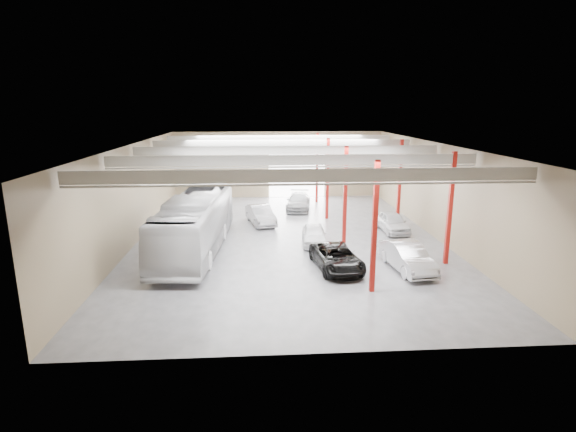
{
  "coord_description": "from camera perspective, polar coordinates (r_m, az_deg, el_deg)",
  "views": [
    {
      "loc": [
        -2.13,
        -31.94,
        9.58
      ],
      "look_at": [
        -0.13,
        -1.86,
        2.2
      ],
      "focal_mm": 28.0,
      "sensor_mm": 36.0,
      "label": 1
    }
  ],
  "objects": [
    {
      "name": "coach_bus",
      "position": [
        30.81,
        -11.66,
        -0.93
      ],
      "size": [
        4.2,
        14.0,
        3.85
      ],
      "primitive_type": "imported",
      "rotation": [
        0.0,
        0.0,
        -0.07
      ],
      "color": "silver",
      "rests_on": "ground"
    },
    {
      "name": "car_row_c",
      "position": [
        42.73,
        1.32,
        1.85
      ],
      "size": [
        2.87,
        5.54,
        1.53
      ],
      "primitive_type": "imported",
      "rotation": [
        0.0,
        0.0,
        -0.14
      ],
      "color": "gray",
      "rests_on": "ground"
    },
    {
      "name": "car_row_b",
      "position": [
        37.49,
        -3.5,
        0.14
      ],
      "size": [
        2.75,
        4.95,
        1.55
      ],
      "primitive_type": "imported",
      "rotation": [
        0.0,
        0.0,
        0.25
      ],
      "color": "#9E9EA2",
      "rests_on": "ground"
    },
    {
      "name": "car_right_far",
      "position": [
        36.09,
        13.12,
        -0.76
      ],
      "size": [
        1.95,
        4.51,
        1.52
      ],
      "primitive_type": "imported",
      "rotation": [
        0.0,
        0.0,
        0.03
      ],
      "color": "silver",
      "rests_on": "ground"
    },
    {
      "name": "black_sedan",
      "position": [
        27.3,
        6.2,
        -5.27
      ],
      "size": [
        3.02,
        5.45,
        1.44
      ],
      "primitive_type": "imported",
      "rotation": [
        0.0,
        0.0,
        0.12
      ],
      "color": "black",
      "rests_on": "ground"
    },
    {
      "name": "car_row_a",
      "position": [
        32.1,
        3.33,
        -2.32
      ],
      "size": [
        1.94,
        4.25,
        1.41
      ],
      "primitive_type": "imported",
      "rotation": [
        0.0,
        0.0,
        -0.07
      ],
      "color": "white",
      "rests_on": "ground"
    },
    {
      "name": "car_right_near",
      "position": [
        27.9,
        14.92,
        -5.02
      ],
      "size": [
        2.32,
        5.17,
        1.65
      ],
      "primitive_type": "imported",
      "rotation": [
        0.0,
        0.0,
        0.12
      ],
      "color": "#B0AFB4",
      "rests_on": "ground"
    },
    {
      "name": "depot_shell",
      "position": [
        32.83,
        0.19,
        5.69
      ],
      "size": [
        22.12,
        32.12,
        7.06
      ],
      "color": "#4D4D52",
      "rests_on": "ground"
    }
  ]
}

